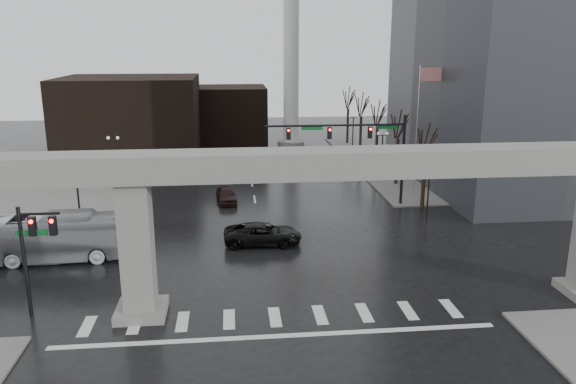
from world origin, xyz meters
The scene contains 24 objects.
ground centered at (0.00, 0.00, 0.00)m, with size 160.00×160.00×0.00m, color black.
sidewalk_ne centered at (26.00, 36.00, 0.07)m, with size 28.00×36.00×0.15m, color slate.
sidewalk_nw centered at (-26.00, 36.00, 0.07)m, with size 28.00×36.00×0.15m, color slate.
elevated_guideway centered at (1.26, 0.00, 6.88)m, with size 48.00×2.60×8.70m.
building_far_left centered at (-14.00, 42.00, 5.00)m, with size 16.00×14.00×10.00m, color black.
building_far_mid centered at (-2.00, 52.00, 4.00)m, with size 10.00×10.00×8.00m, color black.
smokestack centered at (6.00, 46.00, 13.35)m, with size 3.60×3.60×30.00m.
signal_mast_arm centered at (8.99, 18.80, 5.83)m, with size 12.12×0.43×8.00m.
signal_left_pole centered at (-12.25, 0.50, 4.07)m, with size 2.30×0.30×6.00m.
flagpole_assembly centered at (15.29, 22.00, 7.53)m, with size 2.06×0.12×12.00m.
lamp_right_0 centered at (13.50, 14.00, 3.47)m, with size 1.22×0.32×5.11m.
lamp_right_1 centered at (13.50, 28.00, 3.47)m, with size 1.22×0.32×5.11m.
lamp_right_2 centered at (13.50, 42.00, 3.47)m, with size 1.22×0.32×5.11m.
lamp_left_0 centered at (-13.50, 14.00, 3.47)m, with size 1.22×0.32×5.11m.
lamp_left_1 centered at (-13.50, 28.00, 3.47)m, with size 1.22×0.32×5.11m.
lamp_left_2 centered at (-13.50, 42.00, 3.47)m, with size 1.22×0.32×5.11m.
tree_right_0 centered at (14.53, 18.02, 2.79)m, with size 1.09×1.58×7.50m.
tree_right_1 centered at (14.53, 26.02, 2.85)m, with size 1.09×1.61×7.67m.
tree_right_2 centered at (14.53, 34.02, 2.91)m, with size 1.10×1.63×7.85m.
tree_right_3 centered at (14.53, 42.02, 2.98)m, with size 1.11×1.66×8.02m.
tree_right_4 centered at (14.53, 50.02, 3.04)m, with size 1.12×1.69×8.19m.
pickup_truck centered at (0.04, 10.08, 0.77)m, with size 2.54×5.51×1.53m, color black.
city_bus centered at (-13.93, 8.51, 1.58)m, with size 2.66×11.37×3.17m, color #B5B5BA.
far_car centered at (-2.58, 21.29, 0.69)m, with size 1.63×4.05×1.38m, color black.
Camera 1 is at (-2.09, -27.73, 13.99)m, focal length 35.00 mm.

